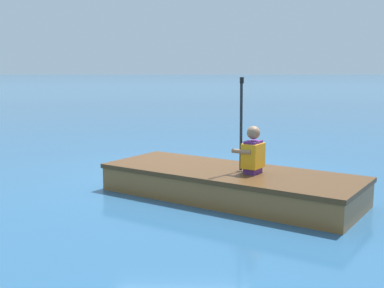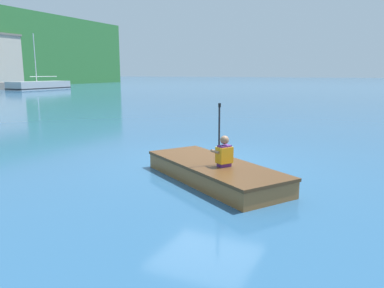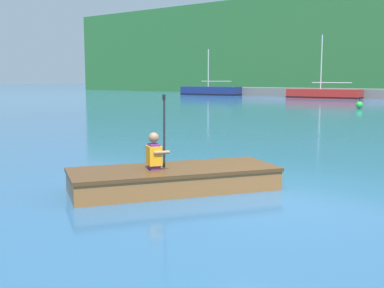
# 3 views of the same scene
# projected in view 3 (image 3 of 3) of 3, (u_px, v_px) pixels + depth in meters

# --- Properties ---
(ground_plane) EXTENTS (300.00, 300.00, 0.00)m
(ground_plane) POSITION_uv_depth(u_px,v_px,m) (265.00, 193.00, 7.88)
(ground_plane) COLOR #28567F
(moored_boat_dock_center_near) EXTENTS (6.93, 2.83, 5.07)m
(moored_boat_dock_center_near) POSITION_uv_depth(u_px,v_px,m) (211.00, 91.00, 53.23)
(moored_boat_dock_center_near) COLOR navy
(moored_boat_dock_center_near) RESTS_ON ground
(moored_boat_dock_east_inner) EXTENTS (6.93, 2.52, 5.89)m
(moored_boat_dock_east_inner) POSITION_uv_depth(u_px,v_px,m) (324.00, 94.00, 44.92)
(moored_boat_dock_east_inner) COLOR red
(moored_boat_dock_east_inner) RESTS_ON ground
(rowboat_foreground) EXTENTS (2.96, 3.61, 0.38)m
(rowboat_foreground) POSITION_uv_depth(u_px,v_px,m) (177.00, 177.00, 8.10)
(rowboat_foreground) COLOR #935B2D
(rowboat_foreground) RESTS_ON ground
(person_paddler) EXTENTS (0.45, 0.45, 1.23)m
(person_paddler) POSITION_uv_depth(u_px,v_px,m) (155.00, 152.00, 7.92)
(person_paddler) COLOR #592672
(person_paddler) RESTS_ON rowboat_foreground
(channel_buoy) EXTENTS (0.44, 0.44, 0.72)m
(channel_buoy) POSITION_uv_depth(u_px,v_px,m) (359.00, 105.00, 30.18)
(channel_buoy) COLOR green
(channel_buoy) RESTS_ON ground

